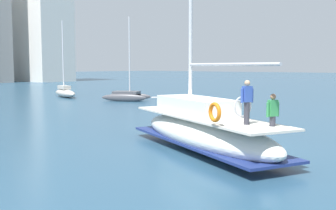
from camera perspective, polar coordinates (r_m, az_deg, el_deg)
name	(u,v)px	position (r m, az deg, el deg)	size (l,w,h in m)	color
ground_plane	(221,145)	(18.48, 7.46, -5.62)	(400.00, 400.00, 0.00)	#284C66
main_sailboat	(203,129)	(17.17, 4.93, -3.33)	(5.93, 9.78, 14.23)	white
moored_sloop_near	(127,95)	(41.81, -5.81, 1.41)	(4.22, 5.14, 8.47)	#4C4C51
moored_catamaran	(65,92)	(47.71, -14.21, 1.79)	(2.87, 5.75, 8.62)	#B7B2A8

